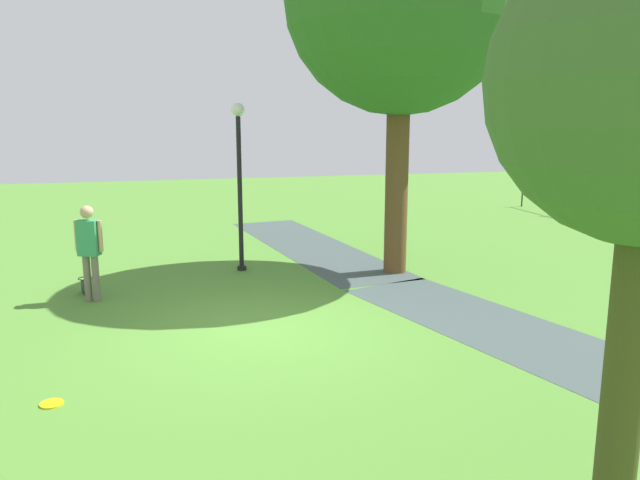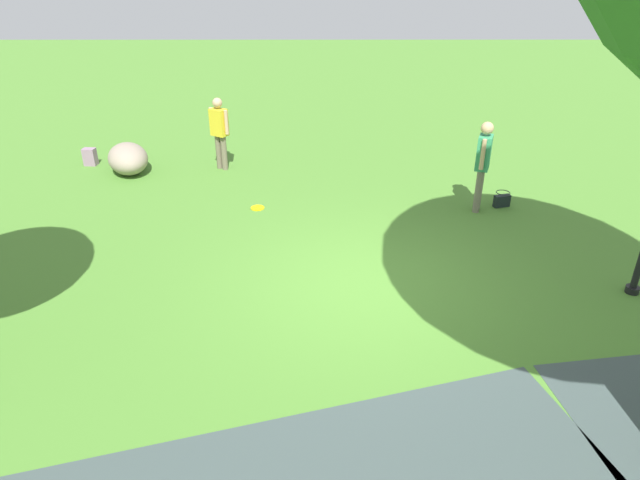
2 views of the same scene
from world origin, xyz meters
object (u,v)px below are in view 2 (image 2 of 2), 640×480
Objects in this scene: handbag_on_grass at (502,200)px; lawn_boulder at (128,158)px; man_near_boulder at (219,129)px; backpack_by_boulder at (90,157)px; woman_with_handbag at (483,160)px; frisbee_on_grass at (258,208)px.

lawn_boulder is at bearing -13.47° from handbag_on_grass.
backpack_by_boulder is at bearing -4.64° from man_near_boulder.
man_near_boulder is (-2.07, -0.23, 0.62)m from lawn_boulder.
man_near_boulder is (5.29, -2.29, -0.09)m from woman_with_handbag.
handbag_on_grass is at bearing 165.14° from backpack_by_boulder.
man_near_boulder is 4.79× the size of handbag_on_grass.
man_near_boulder is 6.25m from handbag_on_grass.
woman_with_handbag is 6.59× the size of frisbee_on_grass.
woman_with_handbag is at bearing 17.50° from handbag_on_grass.
lawn_boulder is at bearing 155.33° from backpack_by_boulder.
woman_with_handbag is 4.40× the size of backpack_by_boulder.
handbag_on_grass is 0.85× the size of backpack_by_boulder.
lawn_boulder is 0.87× the size of woman_with_handbag.
frisbee_on_grass is at bearing 147.37° from lawn_boulder.
lawn_boulder is 3.67m from frisbee_on_grass.
man_near_boulder is at bearing -173.76° from lawn_boulder.
backpack_by_boulder is at bearing -30.73° from frisbee_on_grass.
woman_with_handbag is 8.82m from backpack_by_boulder.
lawn_boulder is at bearing -32.63° from frisbee_on_grass.
lawn_boulder is 1.16m from backpack_by_boulder.
lawn_boulder is 3.85× the size of backpack_by_boulder.
backpack_by_boulder is at bearing -24.67° from lawn_boulder.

